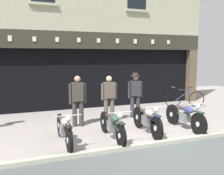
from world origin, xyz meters
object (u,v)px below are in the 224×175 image
(motorcycle_center_left, at_px, (112,125))
(salesman_left, at_px, (78,99))
(advert_board_near, at_px, (146,71))
(motorcycle_center, at_px, (147,119))
(leaning_bicycle, at_px, (185,99))
(shopkeeper_center, at_px, (109,97))
(motorcycle_center_right, at_px, (185,116))
(salesman_right, at_px, (135,93))
(motorcycle_left, at_px, (64,128))

(motorcycle_center_left, height_order, salesman_left, salesman_left)
(advert_board_near, bearing_deg, salesman_left, -145.31)
(motorcycle_center, relative_size, leaning_bicycle, 1.13)
(motorcycle_center_left, distance_m, shopkeeper_center, 1.90)
(motorcycle_center_right, relative_size, shopkeeper_center, 1.24)
(shopkeeper_center, distance_m, advert_board_near, 4.05)
(salesman_left, relative_size, salesman_right, 0.99)
(motorcycle_center_left, xyz_separation_m, motorcycle_center_right, (2.48, 0.07, 0.01))
(motorcycle_left, bearing_deg, leaning_bicycle, -153.20)
(motorcycle_left, bearing_deg, shopkeeper_center, -137.49)
(leaning_bicycle, bearing_deg, advert_board_near, 55.88)
(salesman_right, height_order, leaning_bicycle, salesman_right)
(motorcycle_center_left, relative_size, motorcycle_center_right, 1.02)
(motorcycle_center_right, bearing_deg, advert_board_near, -102.32)
(motorcycle_center, distance_m, motorcycle_center_right, 1.32)
(motorcycle_left, relative_size, motorcycle_center_right, 1.03)
(motorcycle_left, distance_m, advert_board_near, 6.59)
(salesman_left, height_order, advert_board_near, advert_board_near)
(salesman_right, distance_m, advert_board_near, 3.04)
(motorcycle_center_left, relative_size, shopkeeper_center, 1.27)
(motorcycle_center_left, relative_size, advert_board_near, 1.93)
(motorcycle_left, xyz_separation_m, salesman_left, (0.74, 1.55, 0.49))
(motorcycle_center_left, distance_m, leaning_bicycle, 5.57)
(salesman_left, bearing_deg, motorcycle_center, 149.77)
(motorcycle_left, relative_size, motorcycle_center_left, 1.01)
(motorcycle_center_left, xyz_separation_m, advert_board_near, (3.50, 4.46, 1.15))
(motorcycle_left, height_order, motorcycle_center, motorcycle_center)
(motorcycle_left, xyz_separation_m, advert_board_near, (4.80, 4.36, 1.14))
(motorcycle_center_left, xyz_separation_m, leaning_bicycle, (4.70, 3.00, -0.04))
(motorcycle_center, height_order, salesman_left, salesman_left)
(motorcycle_left, relative_size, salesman_left, 1.24)
(motorcycle_center, relative_size, salesman_right, 1.19)
(shopkeeper_center, xyz_separation_m, advert_board_near, (2.93, 2.71, 0.67))
(salesman_left, xyz_separation_m, leaning_bicycle, (5.26, 1.35, -0.53))
(motorcycle_left, height_order, salesman_left, salesman_left)
(shopkeeper_center, bearing_deg, salesman_right, -161.99)
(leaning_bicycle, bearing_deg, motorcycle_left, 132.32)
(motorcycle_center_right, relative_size, leaning_bicycle, 1.14)
(motorcycle_left, bearing_deg, motorcycle_center, -178.19)
(motorcycle_center_right, distance_m, salesman_right, 2.19)
(motorcycle_center_left, bearing_deg, salesman_left, -68.63)
(motorcycle_center, height_order, shopkeeper_center, shopkeeper_center)
(motorcycle_center, xyz_separation_m, advert_board_near, (2.34, 4.33, 1.13))
(motorcycle_left, bearing_deg, salesman_right, -145.95)
(motorcycle_left, relative_size, leaning_bicycle, 1.17)
(motorcycle_center_left, xyz_separation_m, motorcycle_center, (1.16, 0.13, 0.02))
(salesman_left, xyz_separation_m, advert_board_near, (4.06, 2.81, 0.65))
(salesman_left, relative_size, leaning_bicycle, 0.94)
(leaning_bicycle, bearing_deg, motorcycle_center, 145.52)
(motorcycle_left, relative_size, motorcycle_center, 1.04)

